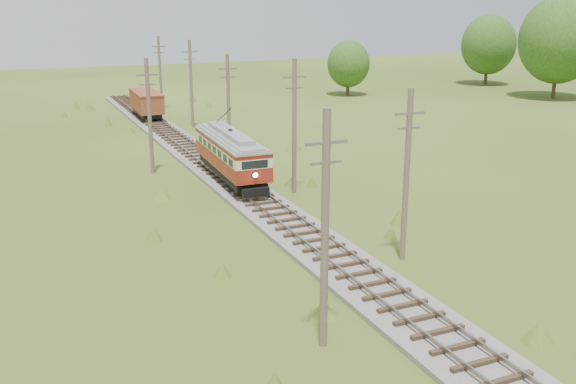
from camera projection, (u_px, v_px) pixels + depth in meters
name	position (u px, v px, depth m)	size (l,w,h in m)	color
railbed_main	(235.00, 184.00, 45.05)	(3.60, 96.00, 0.57)	#605B54
streetcar	(231.00, 151.00, 45.12)	(2.99, 10.99, 4.99)	black
gondola	(146.00, 102.00, 70.27)	(2.79, 7.90, 2.60)	black
gravel_pile	(215.00, 136.00, 59.45)	(3.28, 3.47, 1.19)	gray
utility_pole_r_2	(407.00, 174.00, 31.09)	(1.60, 0.30, 8.60)	brown
utility_pole_r_3	(294.00, 125.00, 42.40)	(1.60, 0.30, 9.00)	brown
utility_pole_r_4	(228.00, 103.00, 53.82)	(1.60, 0.30, 8.40)	brown
utility_pole_r_5	(191.00, 83.00, 65.31)	(1.60, 0.30, 8.90)	brown
utility_pole_r_6	(160.00, 72.00, 76.67)	(1.60, 0.30, 8.70)	brown
utility_pole_l_a	(325.00, 230.00, 22.86)	(1.60, 0.30, 9.00)	brown
utility_pole_l_b	(149.00, 115.00, 47.38)	(1.60, 0.30, 8.60)	brown
tree_right_4	(559.00, 40.00, 84.89)	(10.50, 10.50, 13.53)	#38281C
tree_right_5	(489.00, 45.00, 100.14)	(8.40, 8.40, 10.82)	#38281C
tree_mid_b	(348.00, 64.00, 88.85)	(5.88, 5.88, 7.57)	#38281C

